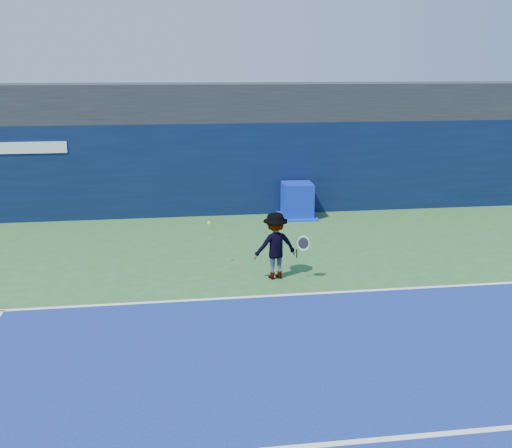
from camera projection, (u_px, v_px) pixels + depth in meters
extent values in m
plane|color=#30672E|center=(273.00, 369.00, 9.21)|extent=(80.00, 80.00, 0.00)
cube|color=white|center=(250.00, 297.00, 12.07)|extent=(24.00, 0.10, 0.01)
cube|color=white|center=(300.00, 447.00, 7.30)|extent=(24.00, 0.10, 0.01)
cube|color=#222227|center=(217.00, 101.00, 19.24)|extent=(36.00, 3.00, 1.20)
cube|color=#091635|center=(220.00, 168.00, 18.84)|extent=(36.00, 1.00, 3.00)
cube|color=#0C21AA|center=(297.00, 200.00, 18.38)|extent=(0.97, 0.97, 1.14)
cube|color=#0D39BB|center=(297.00, 216.00, 18.52)|extent=(1.22, 1.22, 0.08)
imported|color=silver|center=(275.00, 246.00, 13.01)|extent=(1.10, 0.76, 1.56)
cylinder|color=black|center=(297.00, 253.00, 12.86)|extent=(0.07, 0.14, 0.25)
torus|color=white|center=(303.00, 243.00, 12.77)|extent=(0.29, 0.16, 0.28)
cylinder|color=black|center=(303.00, 243.00, 12.77)|extent=(0.24, 0.12, 0.24)
sphere|color=#CEF71B|center=(209.00, 223.00, 13.62)|extent=(0.08, 0.08, 0.08)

